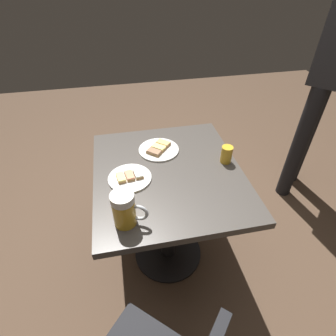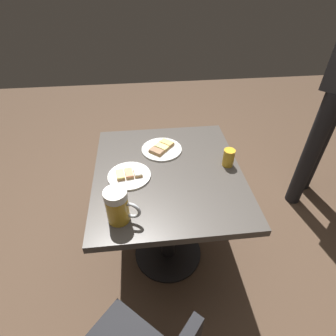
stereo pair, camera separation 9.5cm
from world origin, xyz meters
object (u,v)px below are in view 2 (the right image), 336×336
object	(u,v)px
plate_far	(162,149)
beer_glass_small	(229,158)
beer_mug	(118,206)
plate_near	(129,175)

from	to	relation	value
plate_far	beer_glass_small	bearing A→B (deg)	152.74
beer_mug	beer_glass_small	size ratio (longest dim) A/B	1.70
beer_glass_small	plate_far	bearing A→B (deg)	-27.26
plate_near	plate_far	bearing A→B (deg)	-131.06
plate_far	beer_mug	distance (m)	0.53
plate_near	beer_mug	xyz separation A→B (m)	(0.04, 0.27, 0.07)
plate_near	beer_glass_small	xyz separation A→B (m)	(-0.51, -0.04, 0.04)
beer_mug	plate_near	bearing A→B (deg)	-98.08
plate_near	plate_far	distance (m)	0.28
plate_near	beer_mug	bearing A→B (deg)	81.92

